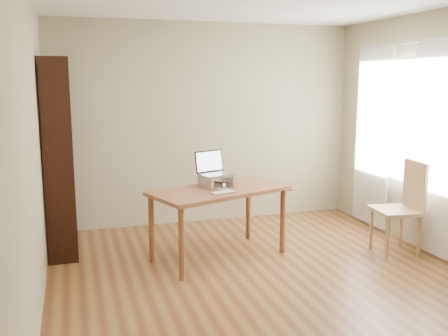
% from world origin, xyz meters
% --- Properties ---
extents(room, '(4.04, 4.54, 2.64)m').
position_xyz_m(room, '(0.03, 0.01, 1.30)').
color(room, '#5D2F18').
rests_on(room, ground).
extents(bookshelf, '(0.30, 0.90, 2.10)m').
position_xyz_m(bookshelf, '(-1.83, 1.55, 1.05)').
color(bookshelf, black).
rests_on(bookshelf, ground).
extents(curtains, '(0.03, 1.90, 2.25)m').
position_xyz_m(curtains, '(1.92, 0.80, 1.17)').
color(curtains, white).
rests_on(curtains, ground).
extents(desk, '(1.57, 1.14, 0.75)m').
position_xyz_m(desk, '(-0.25, 0.83, 0.65)').
color(desk, brown).
rests_on(desk, ground).
extents(laptop_stand, '(0.32, 0.25, 0.13)m').
position_xyz_m(laptop_stand, '(-0.25, 0.91, 0.83)').
color(laptop_stand, silver).
rests_on(laptop_stand, desk).
extents(laptop, '(0.41, 0.39, 0.24)m').
position_xyz_m(laptop, '(-0.25, 0.97, 0.94)').
color(laptop, silver).
rests_on(laptop, laptop_stand).
extents(keyboard, '(0.27, 0.18, 0.02)m').
position_xyz_m(keyboard, '(-0.27, 0.61, 0.76)').
color(keyboard, silver).
rests_on(keyboard, desk).
extents(coaster, '(0.11, 0.11, 0.01)m').
position_xyz_m(coaster, '(0.41, 0.57, 0.75)').
color(coaster, brown).
rests_on(coaster, desk).
extents(cat, '(0.22, 0.46, 0.13)m').
position_xyz_m(cat, '(-0.26, 0.94, 0.81)').
color(cat, '#4B453B').
rests_on(cat, desk).
extents(chair, '(0.50, 0.50, 1.02)m').
position_xyz_m(chair, '(1.69, 0.38, 0.55)').
color(chair, tan).
rests_on(chair, ground).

